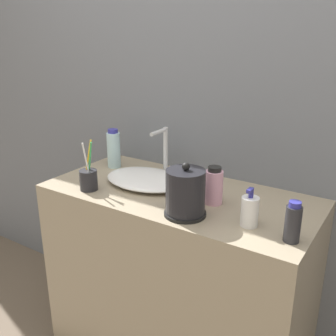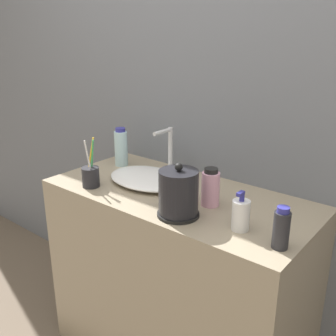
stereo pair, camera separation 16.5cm
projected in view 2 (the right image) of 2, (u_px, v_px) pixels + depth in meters
name	position (u px, v px, depth m)	size (l,w,h in m)	color
wall_back	(219.00, 86.00, 1.73)	(6.00, 0.04, 2.60)	slate
vanity_counter	(177.00, 281.00, 1.80)	(1.16, 0.55, 0.88)	gray
sink_basin	(148.00, 178.00, 1.76)	(0.38, 0.28, 0.04)	white
faucet	(169.00, 149.00, 1.83)	(0.06, 0.13, 0.22)	silver
electric_kettle	(178.00, 195.00, 1.43)	(0.16, 0.16, 0.21)	black
toothbrush_cup	(91.00, 176.00, 1.71)	(0.08, 0.08, 0.22)	#232328
lotion_bottle	(241.00, 215.00, 1.34)	(0.06, 0.06, 0.14)	white
shampoo_bottle	(121.00, 147.00, 1.97)	(0.07, 0.07, 0.19)	silver
mouthwash_bottle	(281.00, 229.00, 1.22)	(0.05, 0.05, 0.14)	#28282D
hand_cream_bottle	(211.00, 188.00, 1.52)	(0.07, 0.07, 0.15)	#EAA8C6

